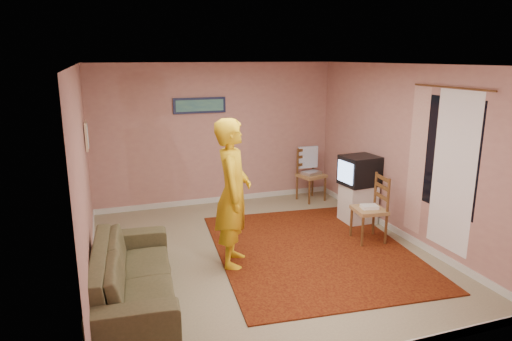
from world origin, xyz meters
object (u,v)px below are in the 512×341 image
object	(u,v)px
chair_a	(312,169)
person	(233,193)
chair_b	(370,202)
sofa	(133,273)
crt_tv	(359,170)
tv_cabinet	(358,203)

from	to	relation	value
chair_a	person	xyz separation A→B (m)	(-2.20, -2.18, 0.36)
chair_b	sofa	xyz separation A→B (m)	(-3.45, -0.60, -0.29)
sofa	chair_a	bearing A→B (deg)	-47.94
crt_tv	chair_b	world-z (taller)	crt_tv
chair_a	sofa	xyz separation A→B (m)	(-3.53, -2.71, -0.29)
chair_b	person	bearing A→B (deg)	-81.66
chair_b	sofa	bearing A→B (deg)	-73.75
chair_a	sofa	distance (m)	4.46
chair_a	crt_tv	bearing A→B (deg)	-95.26
tv_cabinet	person	bearing A→B (deg)	-160.60
crt_tv	chair_a	size ratio (longest dim) A/B	1.10
chair_b	person	world-z (taller)	person
crt_tv	sofa	bearing A→B (deg)	-164.70
crt_tv	chair_b	xyz separation A→B (m)	(-0.29, -0.78, -0.27)
tv_cabinet	chair_a	distance (m)	1.38
tv_cabinet	sofa	bearing A→B (deg)	-159.84
tv_cabinet	chair_b	world-z (taller)	chair_b
tv_cabinet	chair_a	xyz separation A→B (m)	(-0.22, 1.33, 0.29)
chair_b	sofa	distance (m)	3.52
crt_tv	person	size ratio (longest dim) A/B	0.31
crt_tv	sofa	xyz separation A→B (m)	(-3.74, -1.38, -0.56)
chair_a	chair_b	xyz separation A→B (m)	(-0.08, -2.11, 0.00)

